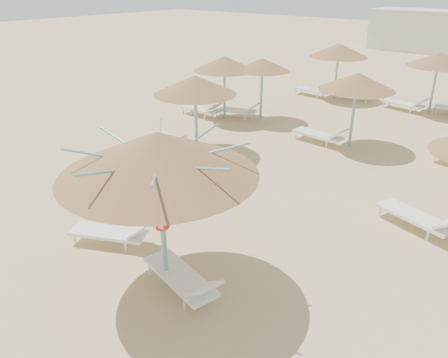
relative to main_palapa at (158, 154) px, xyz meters
The scene contains 5 objects.
ground 2.84m from the main_palapa, 112.41° to the left, with size 120.00×120.00×0.00m, color tan.
main_palapa is the anchor object (origin of this frame).
lounger_main_a 3.20m from the main_palapa, behind, with size 1.95×1.37×0.69m.
lounger_main_b 2.51m from the main_palapa, ahead, with size 2.10×1.03×0.73m.
service_hut 35.86m from the main_palapa, 99.85° to the left, with size 8.40×4.40×3.25m.
Camera 1 is at (5.57, -5.06, 5.63)m, focal length 35.00 mm.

